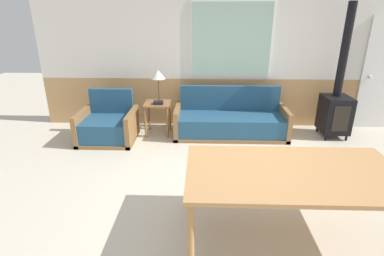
{
  "coord_description": "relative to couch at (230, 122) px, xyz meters",
  "views": [
    {
      "loc": [
        -0.48,
        -3.13,
        2.12
      ],
      "look_at": [
        -0.61,
        1.01,
        0.53
      ],
      "focal_mm": 28.0,
      "sensor_mm": 36.0,
      "label": 1
    }
  ],
  "objects": [
    {
      "name": "side_table",
      "position": [
        -1.34,
        0.03,
        0.22
      ],
      "size": [
        0.46,
        0.46,
        0.6
      ],
      "color": "olive",
      "rests_on": "ground_plane"
    },
    {
      "name": "wall_back",
      "position": [
        -0.05,
        0.57,
        1.12
      ],
      "size": [
        7.2,
        0.09,
        2.7
      ],
      "color": "tan",
      "rests_on": "ground_plane"
    },
    {
      "name": "ground_plane",
      "position": [
        -0.05,
        -2.06,
        -0.25
      ],
      "size": [
        16.0,
        16.0,
        0.0
      ],
      "primitive_type": "plane",
      "color": "beige"
    },
    {
      "name": "wood_stove",
      "position": [
        1.87,
        0.01,
        0.35
      ],
      "size": [
        0.45,
        0.54,
        2.31
      ],
      "color": "black",
      "rests_on": "ground_plane"
    },
    {
      "name": "table_lamp",
      "position": [
        -1.31,
        0.11,
        0.83
      ],
      "size": [
        0.26,
        0.26,
        0.58
      ],
      "color": "#4C3823",
      "rests_on": "side_table"
    },
    {
      "name": "dining_table",
      "position": [
        0.35,
        -2.68,
        0.43
      ],
      "size": [
        2.04,
        1.09,
        0.74
      ],
      "color": "#B27F4C",
      "rests_on": "ground_plane"
    },
    {
      "name": "book_stack",
      "position": [
        -1.31,
        -0.05,
        0.37
      ],
      "size": [
        0.19,
        0.16,
        0.05
      ],
      "color": "black",
      "rests_on": "side_table"
    },
    {
      "name": "couch",
      "position": [
        0.0,
        0.0,
        0.0
      ],
      "size": [
        2.03,
        0.8,
        0.85
      ],
      "color": "olive",
      "rests_on": "ground_plane"
    },
    {
      "name": "armchair",
      "position": [
        -2.17,
        -0.32,
        0.0
      ],
      "size": [
        0.95,
        0.82,
        0.85
      ],
      "rotation": [
        0.0,
        0.0,
        0.06
      ],
      "color": "olive",
      "rests_on": "ground_plane"
    }
  ]
}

